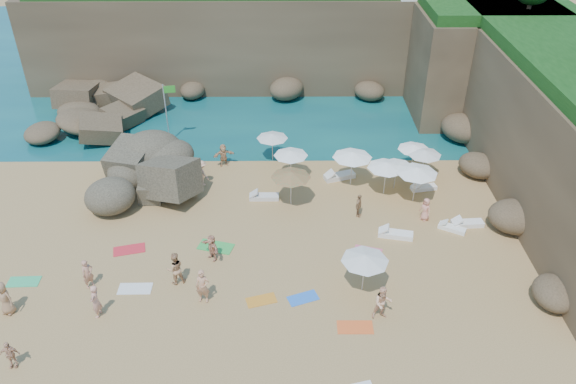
{
  "coord_description": "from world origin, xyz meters",
  "views": [
    {
      "loc": [
        1.82,
        -23.83,
        19.61
      ],
      "look_at": [
        2.0,
        3.0,
        2.0
      ],
      "focal_mm": 35.0,
      "sensor_mm": 36.0,
      "label": 1
    }
  ],
  "objects_px": {
    "parasol_1": "(291,153)",
    "person_stand_3": "(359,206)",
    "lounger_0": "(264,197)",
    "flag_pole": "(167,106)",
    "person_stand_4": "(426,209)",
    "parasol_2": "(352,155)",
    "person_stand_2": "(202,173)",
    "rock_outcrop": "(136,190)",
    "person_stand_6": "(95,301)",
    "person_stand_1": "(175,268)",
    "person_stand_5": "(223,155)",
    "parasol_0": "(272,136)",
    "person_stand_0": "(88,274)"
  },
  "relations": [
    {
      "from": "lounger_0",
      "to": "person_stand_5",
      "type": "xyz_separation_m",
      "value": [
        -2.88,
        4.18,
        0.65
      ]
    },
    {
      "from": "rock_outcrop",
      "to": "person_stand_6",
      "type": "height_order",
      "value": "person_stand_6"
    },
    {
      "from": "parasol_2",
      "to": "person_stand_1",
      "type": "bearing_deg",
      "value": -136.5
    },
    {
      "from": "lounger_0",
      "to": "person_stand_2",
      "type": "xyz_separation_m",
      "value": [
        -4.02,
        1.69,
        0.73
      ]
    },
    {
      "from": "person_stand_3",
      "to": "lounger_0",
      "type": "bearing_deg",
      "value": 93.57
    },
    {
      "from": "parasol_1",
      "to": "person_stand_1",
      "type": "distance_m",
      "value": 11.67
    },
    {
      "from": "person_stand_2",
      "to": "parasol_2",
      "type": "bearing_deg",
      "value": -134.78
    },
    {
      "from": "parasol_2",
      "to": "parasol_1",
      "type": "bearing_deg",
      "value": 169.83
    },
    {
      "from": "parasol_2",
      "to": "person_stand_3",
      "type": "distance_m",
      "value": 3.83
    },
    {
      "from": "rock_outcrop",
      "to": "person_stand_6",
      "type": "distance_m",
      "value": 11.04
    },
    {
      "from": "person_stand_4",
      "to": "person_stand_5",
      "type": "relative_size",
      "value": 0.92
    },
    {
      "from": "rock_outcrop",
      "to": "person_stand_4",
      "type": "distance_m",
      "value": 18.15
    },
    {
      "from": "rock_outcrop",
      "to": "person_stand_1",
      "type": "bearing_deg",
      "value": -65.09
    },
    {
      "from": "parasol_1",
      "to": "lounger_0",
      "type": "height_order",
      "value": "parasol_1"
    },
    {
      "from": "person_stand_2",
      "to": "person_stand_4",
      "type": "distance_m",
      "value": 14.13
    },
    {
      "from": "person_stand_1",
      "to": "person_stand_2",
      "type": "xyz_separation_m",
      "value": [
        0.22,
        9.32,
        -0.05
      ]
    },
    {
      "from": "rock_outcrop",
      "to": "flag_pole",
      "type": "distance_m",
      "value": 7.27
    },
    {
      "from": "person_stand_2",
      "to": "person_stand_0",
      "type": "bearing_deg",
      "value": 109.88
    },
    {
      "from": "rock_outcrop",
      "to": "lounger_0",
      "type": "xyz_separation_m",
      "value": [
        8.28,
        -1.07,
        0.14
      ]
    },
    {
      "from": "parasol_0",
      "to": "person_stand_3",
      "type": "bearing_deg",
      "value": -52.26
    },
    {
      "from": "lounger_0",
      "to": "person_stand_1",
      "type": "distance_m",
      "value": 8.76
    },
    {
      "from": "parasol_2",
      "to": "person_stand_5",
      "type": "xyz_separation_m",
      "value": [
        -8.44,
        2.5,
        -1.4
      ]
    },
    {
      "from": "person_stand_2",
      "to": "person_stand_6",
      "type": "bearing_deg",
      "value": 118.12
    },
    {
      "from": "person_stand_4",
      "to": "person_stand_6",
      "type": "distance_m",
      "value": 18.79
    },
    {
      "from": "parasol_1",
      "to": "person_stand_3",
      "type": "distance_m",
      "value": 5.93
    },
    {
      "from": "person_stand_2",
      "to": "person_stand_3",
      "type": "height_order",
      "value": "person_stand_2"
    },
    {
      "from": "lounger_0",
      "to": "flag_pole",
      "type": "bearing_deg",
      "value": 132.69
    },
    {
      "from": "person_stand_0",
      "to": "parasol_1",
      "type": "bearing_deg",
      "value": -4.35
    },
    {
      "from": "rock_outcrop",
      "to": "person_stand_0",
      "type": "distance_m",
      "value": 9.0
    },
    {
      "from": "parasol_0",
      "to": "person_stand_3",
      "type": "height_order",
      "value": "parasol_0"
    },
    {
      "from": "person_stand_3",
      "to": "flag_pole",
      "type": "bearing_deg",
      "value": 75.0
    },
    {
      "from": "flag_pole",
      "to": "person_stand_3",
      "type": "bearing_deg",
      "value": -36.77
    },
    {
      "from": "parasol_1",
      "to": "person_stand_4",
      "type": "distance_m",
      "value": 9.2
    },
    {
      "from": "parasol_2",
      "to": "person_stand_1",
      "type": "height_order",
      "value": "parasol_2"
    },
    {
      "from": "parasol_1",
      "to": "parasol_2",
      "type": "relative_size",
      "value": 0.88
    },
    {
      "from": "parasol_0",
      "to": "person_stand_5",
      "type": "distance_m",
      "value": 3.56
    },
    {
      "from": "person_stand_3",
      "to": "person_stand_5",
      "type": "relative_size",
      "value": 0.94
    },
    {
      "from": "person_stand_0",
      "to": "person_stand_5",
      "type": "distance_m",
      "value": 13.35
    },
    {
      "from": "person_stand_5",
      "to": "lounger_0",
      "type": "bearing_deg",
      "value": -76.84
    },
    {
      "from": "parasol_1",
      "to": "person_stand_2",
      "type": "distance_m",
      "value": 5.84
    },
    {
      "from": "parasol_0",
      "to": "person_stand_4",
      "type": "distance_m",
      "value": 11.61
    },
    {
      "from": "rock_outcrop",
      "to": "lounger_0",
      "type": "height_order",
      "value": "rock_outcrop"
    },
    {
      "from": "parasol_0",
      "to": "lounger_0",
      "type": "height_order",
      "value": "parasol_0"
    },
    {
      "from": "parasol_1",
      "to": "person_stand_3",
      "type": "bearing_deg",
      "value": -46.82
    },
    {
      "from": "parasol_2",
      "to": "person_stand_5",
      "type": "bearing_deg",
      "value": 163.47
    },
    {
      "from": "flag_pole",
      "to": "parasol_2",
      "type": "relative_size",
      "value": 1.77
    },
    {
      "from": "parasol_2",
      "to": "person_stand_3",
      "type": "xyz_separation_m",
      "value": [
        0.1,
        -3.54,
        -1.45
      ]
    },
    {
      "from": "person_stand_0",
      "to": "person_stand_6",
      "type": "bearing_deg",
      "value": -113.77
    },
    {
      "from": "person_stand_1",
      "to": "parasol_1",
      "type": "bearing_deg",
      "value": -141.09
    },
    {
      "from": "rock_outcrop",
      "to": "person_stand_1",
      "type": "relative_size",
      "value": 3.69
    }
  ]
}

